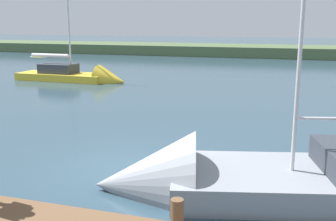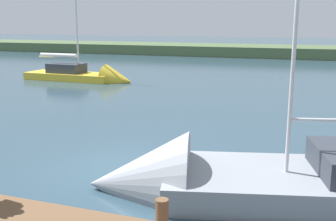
% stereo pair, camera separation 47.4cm
% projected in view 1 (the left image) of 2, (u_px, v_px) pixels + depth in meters
% --- Properties ---
extents(ground_plane, '(200.00, 200.00, 0.00)m').
position_uv_depth(ground_plane, '(126.00, 168.00, 11.57)').
color(ground_plane, '#2D4756').
extents(far_shoreline, '(180.00, 8.00, 2.40)m').
position_uv_depth(far_shoreline, '(258.00, 56.00, 49.11)').
color(far_shoreline, '#4C603D').
rests_on(far_shoreline, ground_plane).
extents(mooring_post_far, '(0.23, 0.23, 0.58)m').
position_uv_depth(mooring_post_far, '(177.00, 215.00, 6.95)').
color(mooring_post_far, brown).
rests_on(mooring_post_far, dock_pier).
extents(sailboat_inner_slip, '(10.31, 5.08, 11.99)m').
position_uv_depth(sailboat_inner_slip, '(259.00, 185.00, 9.79)').
color(sailboat_inner_slip, gray).
rests_on(sailboat_inner_slip, ground_plane).
extents(sailboat_behind_pier, '(8.13, 2.40, 9.69)m').
position_uv_depth(sailboat_behind_pier, '(81.00, 78.00, 28.25)').
color(sailboat_behind_pier, gold).
rests_on(sailboat_behind_pier, ground_plane).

